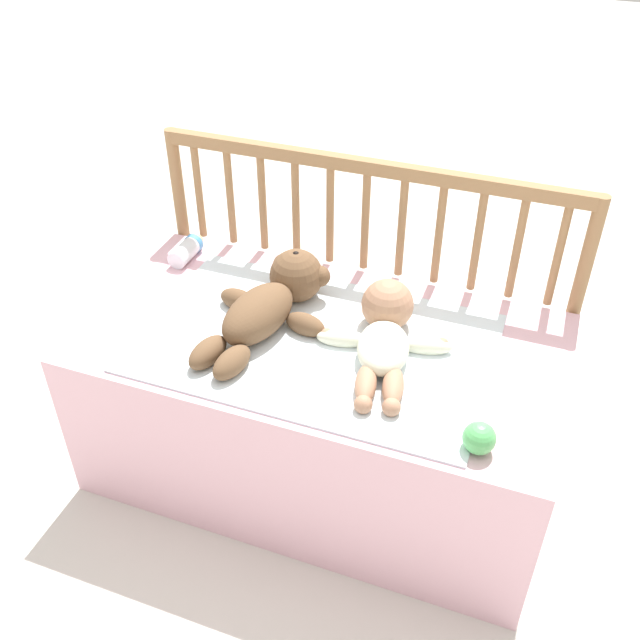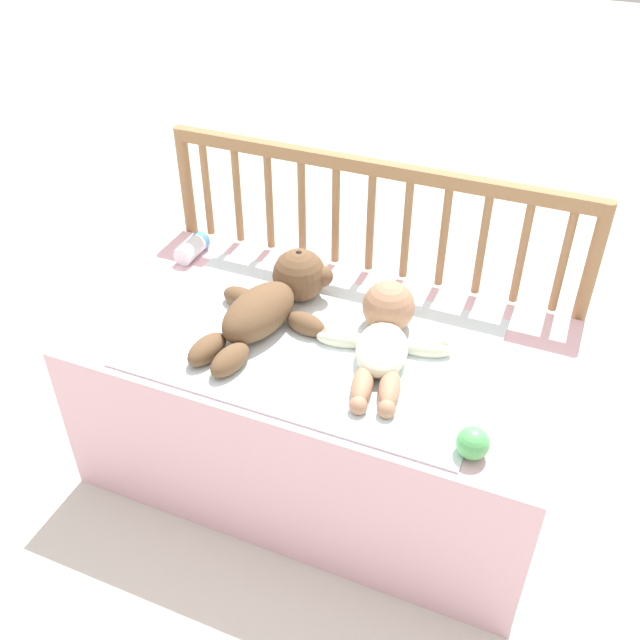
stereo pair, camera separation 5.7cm
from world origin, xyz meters
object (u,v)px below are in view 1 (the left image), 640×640
(baby, at_px, (385,334))
(toy_ball, at_px, (479,438))
(teddy_bear, at_px, (271,301))
(baby_bottle, at_px, (188,249))

(baby, relative_size, toy_ball, 5.81)
(teddy_bear, distance_m, baby_bottle, 0.40)
(toy_ball, bearing_deg, baby, 137.75)
(baby_bottle, distance_m, toy_ball, 1.02)
(baby, bearing_deg, teddy_bear, 177.41)
(baby, bearing_deg, toy_ball, -42.25)
(baby_bottle, bearing_deg, teddy_bear, -29.11)
(baby, xyz_separation_m, baby_bottle, (-0.64, 0.21, -0.02))
(teddy_bear, relative_size, baby, 1.16)
(toy_ball, bearing_deg, baby_bottle, 153.69)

